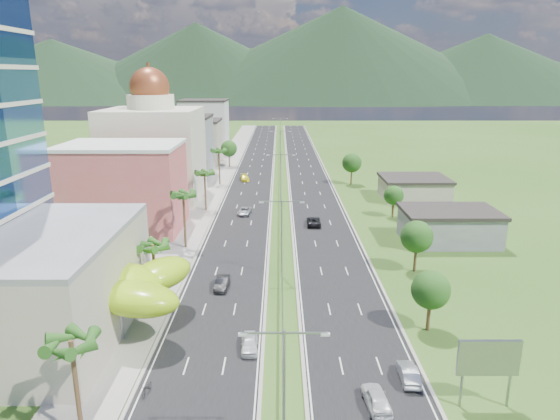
{
  "coord_description": "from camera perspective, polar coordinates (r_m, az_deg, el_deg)",
  "views": [
    {
      "loc": [
        -0.3,
        -54.45,
        27.24
      ],
      "look_at": [
        -0.21,
        19.63,
        7.0
      ],
      "focal_mm": 32.0,
      "sensor_mm": 36.0,
      "label": 1
    }
  ],
  "objects": [
    {
      "name": "ground",
      "position": [
        60.89,
        0.23,
        -11.29
      ],
      "size": [
        500.0,
        500.0,
        0.0
      ],
      "primitive_type": "plane",
      "color": "#2D5119",
      "rests_on": "ground"
    },
    {
      "name": "leafy_tree_rb",
      "position": [
        72.63,
        15.37,
        -2.97
      ],
      "size": [
        4.55,
        4.55,
        7.47
      ],
      "color": "#47301C",
      "rests_on": "ground"
    },
    {
      "name": "sidewalk_left",
      "position": [
        147.93,
        -6.57,
        4.59
      ],
      "size": [
        7.0,
        260.0,
        0.12
      ],
      "primitive_type": "cube",
      "color": "gray",
      "rests_on": "ground"
    },
    {
      "name": "lime_canopy",
      "position": [
        58.55,
        -19.92,
        -8.02
      ],
      "size": [
        18.0,
        15.0,
        7.4
      ],
      "color": "#8FC112",
      "rests_on": "ground"
    },
    {
      "name": "median_guardrail",
      "position": [
        129.22,
        0.07,
        3.39
      ],
      "size": [
        0.1,
        216.06,
        0.76
      ],
      "color": "gray",
      "rests_on": "ground"
    },
    {
      "name": "car_dark_left",
      "position": [
        66.51,
        -6.64,
        -8.27
      ],
      "size": [
        1.78,
        4.56,
        1.48
      ],
      "primitive_type": "imported",
      "rotation": [
        0.0,
        0.0,
        -0.05
      ],
      "color": "black",
      "rests_on": "road_left"
    },
    {
      "name": "streetlight_median_e",
      "position": [
        195.53,
        0.02,
        9.26
      ],
      "size": [
        6.04,
        0.25,
        11.0
      ],
      "color": "gray",
      "rests_on": "ground"
    },
    {
      "name": "streetlight_median_d",
      "position": [
        150.85,
        0.05,
        7.47
      ],
      "size": [
        6.04,
        0.25,
        11.0
      ],
      "color": "gray",
      "rests_on": "ground"
    },
    {
      "name": "palm_tree_b",
      "position": [
        61.85,
        -14.33,
        -4.26
      ],
      "size": [
        3.6,
        3.6,
        8.1
      ],
      "color": "#47301C",
      "rests_on": "ground"
    },
    {
      "name": "mountain_ridge",
      "position": [
        508.78,
        6.89,
        12.1
      ],
      "size": [
        860.0,
        140.0,
        90.0
      ],
      "primitive_type": null,
      "color": "black",
      "rests_on": "ground"
    },
    {
      "name": "car_yellow_far_left",
      "position": [
        132.11,
        -4.05,
        3.69
      ],
      "size": [
        2.92,
        5.42,
        1.49
      ],
      "primitive_type": "imported",
      "rotation": [
        0.0,
        0.0,
        0.17
      ],
      "color": "yellow",
      "rests_on": "road_left"
    },
    {
      "name": "leafy_tree_rd",
      "position": [
        127.64,
        8.21,
        5.35
      ],
      "size": [
        4.9,
        4.9,
        8.05
      ],
      "color": "#47301C",
      "rests_on": "ground"
    },
    {
      "name": "domed_building",
      "position": [
        114.02,
        -14.23,
        6.81
      ],
      "size": [
        20.0,
        20.0,
        28.7
      ],
      "color": "beige",
      "rests_on": "ground"
    },
    {
      "name": "palm_tree_d",
      "position": [
        102.52,
        -8.61,
        4.03
      ],
      "size": [
        3.6,
        3.6,
        8.6
      ],
      "color": "#47301C",
      "rests_on": "ground"
    },
    {
      "name": "shed_near",
      "position": [
        87.9,
        18.73,
        -1.9
      ],
      "size": [
        15.0,
        10.0,
        5.0
      ],
      "primitive_type": "cube",
      "color": "slate",
      "rests_on": "ground"
    },
    {
      "name": "car_silver_right",
      "position": [
        49.5,
        14.47,
        -17.61
      ],
      "size": [
        1.68,
        4.38,
        1.42
      ],
      "primitive_type": "imported",
      "rotation": [
        0.0,
        0.0,
        3.1
      ],
      "color": "#A7A9AE",
      "rests_on": "road_right"
    },
    {
      "name": "shed_far",
      "position": [
        116.3,
        15.05,
        2.32
      ],
      "size": [
        14.0,
        12.0,
        4.4
      ],
      "primitive_type": "cube",
      "color": "#AFA690",
      "rests_on": "ground"
    },
    {
      "name": "streetlight_median_b",
      "position": [
        67.63,
        0.19,
        -2.36
      ],
      "size": [
        6.04,
        0.25,
        11.0
      ],
      "color": "gray",
      "rests_on": "ground"
    },
    {
      "name": "billboard",
      "position": [
        46.36,
        22.73,
        -15.51
      ],
      "size": [
        5.2,
        0.35,
        6.2
      ],
      "color": "gray",
      "rests_on": "ground"
    },
    {
      "name": "midrise_grey",
      "position": [
        138.42,
        -11.27,
        7.0
      ],
      "size": [
        16.0,
        15.0,
        16.0
      ],
      "primitive_type": "cube",
      "color": "slate",
      "rests_on": "ground"
    },
    {
      "name": "car_dark_far_right",
      "position": [
        92.98,
        3.87,
        -1.28
      ],
      "size": [
        2.61,
        5.48,
        1.51
      ],
      "primitive_type": "imported",
      "rotation": [
        0.0,
        0.0,
        3.12
      ],
      "color": "black",
      "rests_on": "road_right"
    },
    {
      "name": "leafy_tree_rc",
      "position": [
        99.71,
        12.86,
        1.63
      ],
      "size": [
        3.85,
        3.85,
        6.33
      ],
      "color": "#47301C",
      "rests_on": "ground"
    },
    {
      "name": "palm_tree_e",
      "position": [
        126.8,
        -7.0,
        6.58
      ],
      "size": [
        3.6,
        3.6,
        9.4
      ],
      "color": "#47301C",
      "rests_on": "ground"
    },
    {
      "name": "midrise_white",
      "position": [
        182.34,
        -8.6,
        9.37
      ],
      "size": [
        16.0,
        15.0,
        18.0
      ],
      "primitive_type": "cube",
      "color": "silver",
      "rests_on": "ground"
    },
    {
      "name": "motorcycle",
      "position": [
        47.97,
        -15.0,
        -18.94
      ],
      "size": [
        0.88,
        2.03,
        1.25
      ],
      "primitive_type": "imported",
      "rotation": [
        0.0,
        0.0,
        -0.15
      ],
      "color": "black",
      "rests_on": "road_left"
    },
    {
      "name": "leafy_tree_lfar",
      "position": [
        151.78,
        -5.86,
        7.0
      ],
      "size": [
        4.9,
        4.9,
        8.05
      ],
      "color": "#47301C",
      "rests_on": "ground"
    },
    {
      "name": "car_white_near_left",
      "position": [
        52.67,
        -3.51,
        -14.95
      ],
      "size": [
        1.85,
        4.24,
        1.42
      ],
      "primitive_type": "imported",
      "rotation": [
        0.0,
        0.0,
        0.04
      ],
      "color": "silver",
      "rests_on": "road_left"
    },
    {
      "name": "leafy_tree_ra",
      "position": [
        56.71,
        16.85,
        -8.75
      ],
      "size": [
        4.2,
        4.2,
        6.9
      ],
      "color": "#47301C",
      "rests_on": "ground"
    },
    {
      "name": "pink_shophouse",
      "position": [
        92.9,
        -17.43,
        2.3
      ],
      "size": [
        20.0,
        15.0,
        15.0
      ],
      "primitive_type": "cube",
      "color": "#CE5458",
      "rests_on": "ground"
    },
    {
      "name": "palm_tree_c",
      "position": [
        80.17,
        -11.0,
        1.48
      ],
      "size": [
        3.6,
        3.6,
        9.6
      ],
      "color": "#47301C",
      "rests_on": "ground"
    },
    {
      "name": "streetlight_median_c",
      "position": [
        106.45,
        0.1,
        4.18
      ],
      "size": [
        6.04,
        0.25,
        11.0
      ],
      "color": "gray",
      "rests_on": "ground"
    },
    {
      "name": "streetlight_median_a",
      "position": [
        35.88,
        0.45,
        -19.54
      ],
      "size": [
        6.04,
        0.25,
        11.0
      ],
      "color": "gray",
      "rests_on": "ground"
    },
    {
      "name": "midrise_beige",
      "position": [
        160.07,
        -9.76,
        7.62
      ],
      "size": [
        16.0,
        15.0,
        13.0
      ],
      "primitive_type": "cube",
      "color": "#AFA690",
      "rests_on": "ground"
    },
    {
      "name": "car_silver_mid_left",
      "position": [
        100.07,
        -4.08,
        -0.12
      ],
      "size": [
        2.81,
        5.16,
        1.37
      ],
      "primitive_type": "imported",
      "rotation": [
        0.0,
        0.0,
        -0.11
      ],
      "color": "#A3A7AB",
      "rests_on": "road_left"
    },
    {
      "name": "car_white_near_right",
      "position": [
        45.63,
        10.96,
        -20.39
      ],
      "size": [
        2.23,
        4.79,
        1.59
      ],
      "primitive_type": "imported",
      "rotation": [
        0.0,
        0.0,
        3.22
      ],
      "color": "silver",
      "rests_on": "road_right"
    },
    {
      "name": "palm_tree_a",
      "position": [
        40.66,
        -22.74,
        -14.22
      ],
      "size": [
        3.6,
        3.6,
        9.1
      ],
      "color": "#47301C",
      "rests_on": "ground"
    },
    {
      "name": "road_right",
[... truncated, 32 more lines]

